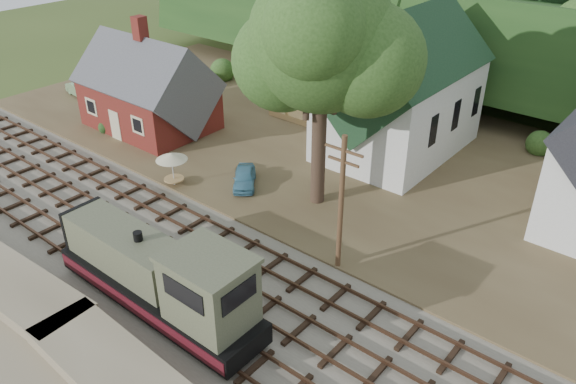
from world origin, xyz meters
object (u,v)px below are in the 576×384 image
Objects in this scene: locomotive at (162,279)px; car_green at (80,90)px; car_blue at (244,178)px; patio_set at (172,158)px.

locomotive is 32.69m from car_green.
locomotive reaches higher than car_green.
locomotive is 3.39× the size of car_blue.
patio_set is (-9.30, 8.50, 0.19)m from locomotive.
locomotive is 12.60m from patio_set.
patio_set is at bearing 178.19° from car_blue.
patio_set reaches higher than car_green.
car_green is at bearing 154.12° from locomotive.
locomotive reaches higher than car_blue.
patio_set is at bearing 137.55° from locomotive.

